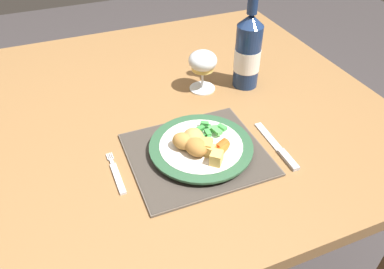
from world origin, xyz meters
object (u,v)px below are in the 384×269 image
(dinner_plate, at_px, (201,147))
(bottle, at_px, (248,51))
(fork, at_px, (117,175))
(table_knife, at_px, (279,149))
(dining_table, at_px, (149,131))
(wine_glass, at_px, (203,63))

(dinner_plate, relative_size, bottle, 0.81)
(fork, relative_size, bottle, 0.45)
(dinner_plate, height_order, fork, dinner_plate)
(dinner_plate, distance_m, table_knife, 0.19)
(dining_table, distance_m, table_knife, 0.39)
(wine_glass, bearing_deg, table_knife, -79.10)
(dining_table, distance_m, dinner_plate, 0.25)
(table_knife, height_order, bottle, bottle)
(dining_table, relative_size, wine_glass, 10.59)
(bottle, bearing_deg, dinner_plate, -136.02)
(dining_table, relative_size, fork, 9.44)
(dining_table, xyz_separation_m, dinner_plate, (0.07, -0.22, 0.10))
(dinner_plate, xyz_separation_m, bottle, (0.24, 0.24, 0.09))
(wine_glass, bearing_deg, bottle, -11.06)
(dining_table, distance_m, wine_glass, 0.25)
(fork, relative_size, wine_glass, 1.12)
(dinner_plate, xyz_separation_m, wine_glass, (0.12, 0.26, 0.07))
(fork, bearing_deg, wine_glass, 39.39)
(wine_glass, bearing_deg, dining_table, -168.77)
(dining_table, bearing_deg, wine_glass, 11.23)
(dinner_plate, bearing_deg, table_knife, -19.26)
(dining_table, relative_size, table_knife, 6.99)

